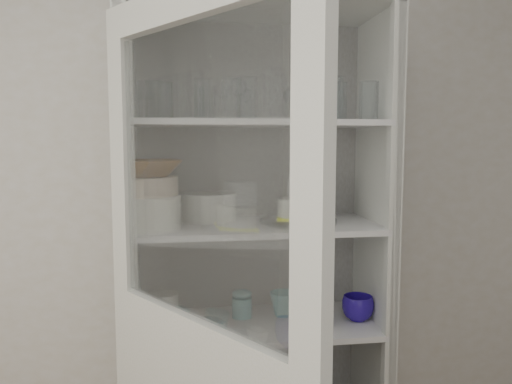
# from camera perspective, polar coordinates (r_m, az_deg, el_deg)

# --- Properties ---
(wall_back) EXTENTS (3.60, 0.02, 2.60)m
(wall_back) POSITION_cam_1_polar(r_m,az_deg,el_deg) (2.17, -6.07, -1.68)
(wall_back) COLOR #B9B3A5
(wall_back) RESTS_ON ground
(pantry_cabinet) EXTENTS (1.00, 0.45, 2.10)m
(pantry_cabinet) POSITION_cam_1_polar(r_m,az_deg,el_deg) (2.11, -0.24, -11.92)
(pantry_cabinet) COLOR beige
(pantry_cabinet) RESTS_ON floor
(tumbler_0) EXTENTS (0.07, 0.07, 0.13)m
(tumbler_0) POSITION_cam_1_polar(r_m,az_deg,el_deg) (1.81, -10.34, 10.20)
(tumbler_0) COLOR silver
(tumbler_0) RESTS_ON shelf_glass
(tumbler_1) EXTENTS (0.08, 0.08, 0.13)m
(tumbler_1) POSITION_cam_1_polar(r_m,az_deg,el_deg) (1.77, -6.03, 10.48)
(tumbler_1) COLOR silver
(tumbler_1) RESTS_ON shelf_glass
(tumbler_2) EXTENTS (0.09, 0.09, 0.15)m
(tumbler_2) POSITION_cam_1_polar(r_m,az_deg,el_deg) (1.82, -2.81, 10.54)
(tumbler_2) COLOR silver
(tumbler_2) RESTS_ON shelf_glass
(tumbler_3) EXTENTS (0.10, 0.10, 0.15)m
(tumbler_3) POSITION_cam_1_polar(r_m,az_deg,el_deg) (1.84, -1.03, 10.63)
(tumbler_3) COLOR silver
(tumbler_3) RESTS_ON shelf_glass
(tumbler_4) EXTENTS (0.10, 0.10, 0.15)m
(tumbler_4) POSITION_cam_1_polar(r_m,az_deg,el_deg) (1.86, 8.72, 10.54)
(tumbler_4) COLOR silver
(tumbler_4) RESTS_ON shelf_glass
(tumbler_5) EXTENTS (0.08, 0.08, 0.14)m
(tumbler_5) POSITION_cam_1_polar(r_m,az_deg,el_deg) (1.88, 9.32, 10.20)
(tumbler_5) COLOR silver
(tumbler_5) RESTS_ON shelf_glass
(tumbler_6) EXTENTS (0.10, 0.10, 0.14)m
(tumbler_6) POSITION_cam_1_polar(r_m,az_deg,el_deg) (1.94, 12.76, 10.11)
(tumbler_6) COLOR silver
(tumbler_6) RESTS_ON shelf_glass
(tumbler_7) EXTENTS (0.09, 0.09, 0.15)m
(tumbler_7) POSITION_cam_1_polar(r_m,az_deg,el_deg) (1.94, -12.29, 10.14)
(tumbler_7) COLOR silver
(tumbler_7) RESTS_ON shelf_glass
(tumbler_8) EXTENTS (0.07, 0.07, 0.14)m
(tumbler_8) POSITION_cam_1_polar(r_m,az_deg,el_deg) (1.90, -11.45, 10.23)
(tumbler_8) COLOR silver
(tumbler_8) RESTS_ON shelf_glass
(tumbler_9) EXTENTS (0.08, 0.08, 0.13)m
(tumbler_9) POSITION_cam_1_polar(r_m,az_deg,el_deg) (1.95, -5.59, 10.02)
(tumbler_9) COLOR silver
(tumbler_9) RESTS_ON shelf_glass
(goblet_0) EXTENTS (0.07, 0.07, 0.17)m
(goblet_0) POSITION_cam_1_polar(r_m,az_deg,el_deg) (2.06, -12.06, 10.20)
(goblet_0) COLOR silver
(goblet_0) RESTS_ON shelf_glass
(goblet_1) EXTENTS (0.07, 0.07, 0.15)m
(goblet_1) POSITION_cam_1_polar(r_m,az_deg,el_deg) (2.04, -1.44, 10.20)
(goblet_1) COLOR silver
(goblet_1) RESTS_ON shelf_glass
(goblet_2) EXTENTS (0.07, 0.07, 0.15)m
(goblet_2) POSITION_cam_1_polar(r_m,az_deg,el_deg) (2.06, 4.04, 10.08)
(goblet_2) COLOR silver
(goblet_2) RESTS_ON shelf_glass
(goblet_3) EXTENTS (0.07, 0.07, 0.16)m
(goblet_3) POSITION_cam_1_polar(r_m,az_deg,el_deg) (2.09, 5.89, 10.20)
(goblet_3) COLOR silver
(goblet_3) RESTS_ON shelf_glass
(plate_stack_front) EXTENTS (0.24, 0.24, 0.13)m
(plate_stack_front) POSITION_cam_1_polar(r_m,az_deg,el_deg) (1.87, -12.20, -2.27)
(plate_stack_front) COLOR silver
(plate_stack_front) RESTS_ON shelf_plates
(plate_stack_back) EXTENTS (0.23, 0.23, 0.11)m
(plate_stack_back) POSITION_cam_1_polar(r_m,az_deg,el_deg) (2.06, -5.56, -1.63)
(plate_stack_back) COLOR silver
(plate_stack_back) RESTS_ON shelf_plates
(cream_bowl) EXTENTS (0.24, 0.24, 0.07)m
(cream_bowl) POSITION_cam_1_polar(r_m,az_deg,el_deg) (1.86, -12.26, 0.69)
(cream_bowl) COLOR beige
(cream_bowl) RESTS_ON plate_stack_front
(terracotta_bowl) EXTENTS (0.29, 0.29, 0.06)m
(terracotta_bowl) POSITION_cam_1_polar(r_m,az_deg,el_deg) (1.86, -12.31, 2.68)
(terracotta_bowl) COLOR brown
(terracotta_bowl) RESTS_ON cream_bowl
(glass_platter) EXTENTS (0.40, 0.40, 0.02)m
(glass_platter) POSITION_cam_1_polar(r_m,az_deg,el_deg) (1.98, 4.82, -3.31)
(glass_platter) COLOR silver
(glass_platter) RESTS_ON shelf_plates
(yellow_trivet) EXTENTS (0.19, 0.19, 0.01)m
(yellow_trivet) POSITION_cam_1_polar(r_m,az_deg,el_deg) (1.98, 4.82, -2.91)
(yellow_trivet) COLOR #FFFB29
(yellow_trivet) RESTS_ON glass_platter
(white_ramekin) EXTENTS (0.21, 0.21, 0.07)m
(white_ramekin) POSITION_cam_1_polar(r_m,az_deg,el_deg) (1.97, 4.83, -1.74)
(white_ramekin) COLOR silver
(white_ramekin) RESTS_ON yellow_trivet
(grey_bowl_stack) EXTENTS (0.14, 0.14, 0.18)m
(grey_bowl_stack) POSITION_cam_1_polar(r_m,az_deg,el_deg) (2.02, 5.52, -0.80)
(grey_bowl_stack) COLOR silver
(grey_bowl_stack) RESTS_ON shelf_plates
(mug_blue) EXTENTS (0.14, 0.14, 0.10)m
(mug_blue) POSITION_cam_1_polar(r_m,az_deg,el_deg) (2.11, 11.56, -12.85)
(mug_blue) COLOR navy
(mug_blue) RESTS_ON shelf_mugs
(mug_teal) EXTENTS (0.13, 0.13, 0.10)m
(mug_teal) POSITION_cam_1_polar(r_m,az_deg,el_deg) (2.12, 3.12, -12.65)
(mug_teal) COLOR teal
(mug_teal) RESTS_ON shelf_mugs
(mug_white) EXTENTS (0.11, 0.11, 0.08)m
(mug_white) POSITION_cam_1_polar(r_m,az_deg,el_deg) (2.01, 7.25, -14.02)
(mug_white) COLOR silver
(mug_white) RESTS_ON shelf_mugs
(teal_jar) EXTENTS (0.08, 0.08, 0.10)m
(teal_jar) POSITION_cam_1_polar(r_m,az_deg,el_deg) (2.10, -1.61, -12.82)
(teal_jar) COLOR teal
(teal_jar) RESTS_ON shelf_mugs
(measuring_cups) EXTENTS (0.09, 0.09, 0.04)m
(measuring_cups) POSITION_cam_1_polar(r_m,az_deg,el_deg) (1.99, -5.43, -14.87)
(measuring_cups) COLOR silver
(measuring_cups) RESTS_ON shelf_mugs
(white_canister) EXTENTS (0.14, 0.14, 0.13)m
(white_canister) POSITION_cam_1_polar(r_m,az_deg,el_deg) (2.05, -10.33, -13.01)
(white_canister) COLOR silver
(white_canister) RESTS_ON shelf_mugs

